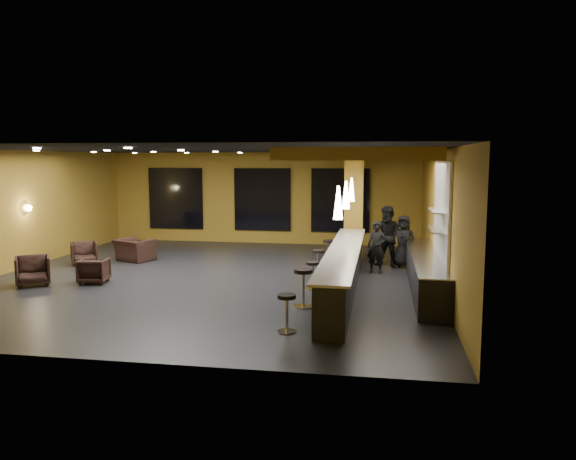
% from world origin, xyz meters
% --- Properties ---
extents(floor, '(12.00, 13.00, 0.10)m').
position_xyz_m(floor, '(0.00, 0.00, -0.05)').
color(floor, black).
rests_on(floor, ground).
extents(ceiling, '(12.00, 13.00, 0.10)m').
position_xyz_m(ceiling, '(0.00, 0.00, 3.55)').
color(ceiling, black).
extents(wall_back, '(12.00, 0.10, 3.50)m').
position_xyz_m(wall_back, '(0.00, 6.55, 1.75)').
color(wall_back, olive).
rests_on(wall_back, floor).
extents(wall_front, '(12.00, 0.10, 3.50)m').
position_xyz_m(wall_front, '(0.00, -6.55, 1.75)').
color(wall_front, olive).
rests_on(wall_front, floor).
extents(wall_left, '(0.10, 13.00, 3.50)m').
position_xyz_m(wall_left, '(-6.05, 0.00, 1.75)').
color(wall_left, olive).
rests_on(wall_left, floor).
extents(wall_right, '(0.10, 13.00, 3.50)m').
position_xyz_m(wall_right, '(6.05, 0.00, 1.75)').
color(wall_right, olive).
rests_on(wall_right, floor).
extents(wood_soffit, '(3.60, 8.00, 0.28)m').
position_xyz_m(wood_soffit, '(4.00, 1.00, 3.36)').
color(wood_soffit, '#A87F31').
rests_on(wood_soffit, ceiling).
extents(window_left, '(2.20, 0.06, 2.40)m').
position_xyz_m(window_left, '(-3.50, 6.44, 1.70)').
color(window_left, black).
rests_on(window_left, wall_back).
extents(window_center, '(2.20, 0.06, 2.40)m').
position_xyz_m(window_center, '(0.00, 6.44, 1.70)').
color(window_center, black).
rests_on(window_center, wall_back).
extents(window_right, '(2.20, 0.06, 2.40)m').
position_xyz_m(window_right, '(3.00, 6.44, 1.70)').
color(window_right, black).
rests_on(window_right, wall_back).
extents(tile_backsplash, '(0.06, 3.20, 2.40)m').
position_xyz_m(tile_backsplash, '(5.96, -1.00, 2.00)').
color(tile_backsplash, white).
rests_on(tile_backsplash, wall_right).
extents(bar_counter, '(0.60, 8.00, 1.00)m').
position_xyz_m(bar_counter, '(3.65, -1.00, 0.50)').
color(bar_counter, black).
rests_on(bar_counter, floor).
extents(bar_top, '(0.78, 8.10, 0.05)m').
position_xyz_m(bar_top, '(3.65, -1.00, 1.02)').
color(bar_top, beige).
rests_on(bar_top, bar_counter).
extents(prep_counter, '(0.70, 6.00, 0.86)m').
position_xyz_m(prep_counter, '(5.65, -0.50, 0.43)').
color(prep_counter, black).
rests_on(prep_counter, floor).
extents(prep_top, '(0.72, 6.00, 0.03)m').
position_xyz_m(prep_top, '(5.65, -0.50, 0.89)').
color(prep_top, silver).
rests_on(prep_top, prep_counter).
extents(wall_shelf_lower, '(0.30, 1.50, 0.03)m').
position_xyz_m(wall_shelf_lower, '(5.82, -1.20, 1.60)').
color(wall_shelf_lower, silver).
rests_on(wall_shelf_lower, wall_right).
extents(wall_shelf_upper, '(0.30, 1.50, 0.03)m').
position_xyz_m(wall_shelf_upper, '(5.82, -1.20, 2.05)').
color(wall_shelf_upper, silver).
rests_on(wall_shelf_upper, wall_right).
extents(column, '(0.60, 0.60, 3.50)m').
position_xyz_m(column, '(3.65, 3.60, 1.75)').
color(column, '#A87F25').
rests_on(column, floor).
extents(wall_sconce, '(0.22, 0.22, 0.22)m').
position_xyz_m(wall_sconce, '(-5.88, 0.50, 1.80)').
color(wall_sconce, '#FFE5B2').
rests_on(wall_sconce, wall_left).
extents(pendant_0, '(0.20, 0.20, 0.70)m').
position_xyz_m(pendant_0, '(3.65, -3.00, 2.35)').
color(pendant_0, white).
rests_on(pendant_0, wood_soffit).
extents(pendant_1, '(0.20, 0.20, 0.70)m').
position_xyz_m(pendant_1, '(3.65, -0.50, 2.35)').
color(pendant_1, white).
rests_on(pendant_1, wood_soffit).
extents(pendant_2, '(0.20, 0.20, 0.70)m').
position_xyz_m(pendant_2, '(3.65, 2.00, 2.35)').
color(pendant_2, white).
rests_on(pendant_2, wood_soffit).
extents(staff_a, '(0.61, 0.46, 1.49)m').
position_xyz_m(staff_a, '(4.42, 1.32, 0.75)').
color(staff_a, black).
rests_on(staff_a, floor).
extents(staff_b, '(1.09, 0.97, 1.85)m').
position_xyz_m(staff_b, '(4.76, 2.26, 0.93)').
color(staff_b, black).
rests_on(staff_b, floor).
extents(staff_c, '(0.84, 0.61, 1.58)m').
position_xyz_m(staff_c, '(5.21, 2.33, 0.79)').
color(staff_c, black).
rests_on(staff_c, floor).
extents(armchair_a, '(1.14, 1.15, 0.76)m').
position_xyz_m(armchair_a, '(-4.33, -1.71, 0.38)').
color(armchair_a, black).
rests_on(armchair_a, floor).
extents(armchair_b, '(0.80, 0.82, 0.65)m').
position_xyz_m(armchair_b, '(-2.90, -1.20, 0.33)').
color(armchair_b, black).
rests_on(armchair_b, floor).
extents(armchair_c, '(1.06, 1.06, 0.71)m').
position_xyz_m(armchair_c, '(-4.52, 1.19, 0.35)').
color(armchair_c, black).
rests_on(armchair_c, floor).
extents(armchair_d, '(1.36, 1.29, 0.70)m').
position_xyz_m(armchair_d, '(-3.25, 2.03, 0.35)').
color(armchair_d, black).
rests_on(armchair_d, floor).
extents(bar_stool_0, '(0.37, 0.37, 0.73)m').
position_xyz_m(bar_stool_0, '(2.82, -4.54, 0.47)').
color(bar_stool_0, silver).
rests_on(bar_stool_0, floor).
extents(bar_stool_1, '(0.43, 0.43, 0.86)m').
position_xyz_m(bar_stool_1, '(2.87, -2.70, 0.55)').
color(bar_stool_1, silver).
rests_on(bar_stool_1, floor).
extents(bar_stool_2, '(0.36, 0.36, 0.72)m').
position_xyz_m(bar_stool_2, '(2.88, -1.03, 0.46)').
color(bar_stool_2, silver).
rests_on(bar_stool_2, floor).
extents(bar_stool_3, '(0.38, 0.38, 0.75)m').
position_xyz_m(bar_stool_3, '(2.83, 0.60, 0.48)').
color(bar_stool_3, silver).
rests_on(bar_stool_3, floor).
extents(bar_stool_4, '(0.38, 0.38, 0.75)m').
position_xyz_m(bar_stool_4, '(2.95, 2.46, 0.48)').
color(bar_stool_4, silver).
rests_on(bar_stool_4, floor).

